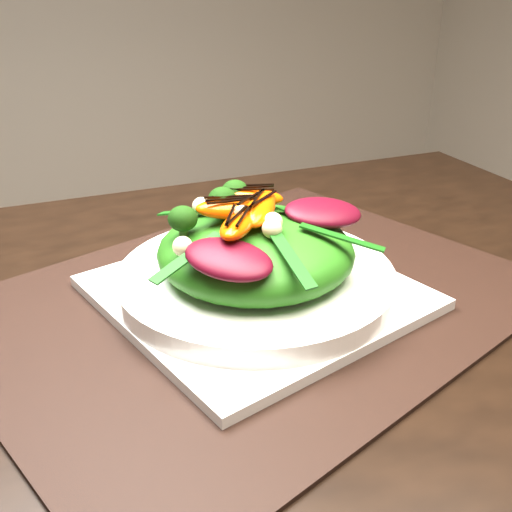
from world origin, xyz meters
name	(u,v)px	position (x,y,z in m)	size (l,w,h in m)	color
placemat	(256,299)	(0.28, 0.07, 0.75)	(0.54, 0.41, 0.00)	black
plate_base	(256,292)	(0.28, 0.07, 0.76)	(0.28, 0.28, 0.01)	silver
salad_bowl	(256,279)	(0.28, 0.07, 0.78)	(0.27, 0.27, 0.02)	white
lettuce_mound	(256,251)	(0.28, 0.07, 0.81)	(0.19, 0.19, 0.07)	#286512
radicchio_leaf	(323,212)	(0.35, 0.07, 0.84)	(0.08, 0.05, 0.02)	#400612
orange_segment	(245,208)	(0.28, 0.09, 0.85)	(0.07, 0.03, 0.02)	#EA4503
broccoli_floret	(170,215)	(0.21, 0.10, 0.84)	(0.04, 0.04, 0.04)	black
macadamia_nut	(310,230)	(0.31, 0.03, 0.84)	(0.02, 0.02, 0.02)	beige
balsamic_drizzle	(244,199)	(0.28, 0.09, 0.86)	(0.04, 0.00, 0.00)	black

